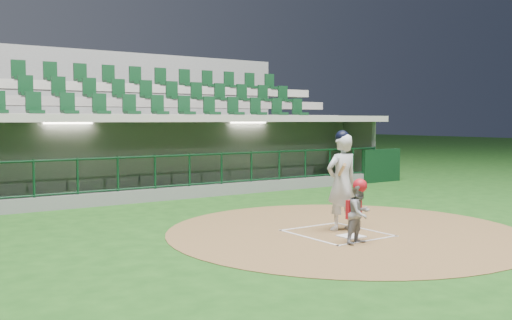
% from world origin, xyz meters
% --- Properties ---
extents(ground, '(120.00, 120.00, 0.00)m').
position_xyz_m(ground, '(0.00, 0.00, 0.00)').
color(ground, '#184413').
rests_on(ground, ground).
extents(dirt_circle, '(7.20, 7.20, 0.01)m').
position_xyz_m(dirt_circle, '(0.30, -0.20, 0.01)').
color(dirt_circle, brown).
rests_on(dirt_circle, ground).
extents(home_plate, '(0.43, 0.43, 0.02)m').
position_xyz_m(home_plate, '(0.00, -0.70, 0.02)').
color(home_plate, white).
rests_on(home_plate, dirt_circle).
extents(batter_box_chalk, '(1.55, 1.80, 0.01)m').
position_xyz_m(batter_box_chalk, '(0.00, -0.30, 0.02)').
color(batter_box_chalk, white).
rests_on(batter_box_chalk, ground).
extents(dugout_structure, '(16.40, 3.70, 3.00)m').
position_xyz_m(dugout_structure, '(0.21, 7.83, 0.96)').
color(dugout_structure, gray).
rests_on(dugout_structure, ground).
extents(seating_deck, '(17.00, 6.72, 5.15)m').
position_xyz_m(seating_deck, '(0.00, 10.91, 1.42)').
color(seating_deck, slate).
rests_on(seating_deck, ground).
extents(batter, '(0.91, 0.90, 2.04)m').
position_xyz_m(batter, '(0.30, -0.10, 1.02)').
color(batter, silver).
rests_on(batter, dirt_circle).
extents(catcher, '(0.60, 0.51, 1.19)m').
position_xyz_m(catcher, '(-0.30, -1.21, 0.60)').
color(catcher, gray).
rests_on(catcher, dirt_circle).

